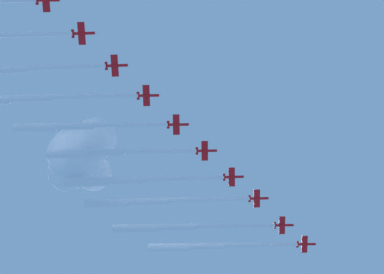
# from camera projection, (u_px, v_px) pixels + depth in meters

# --- Properties ---
(jet_lead) EXTENTS (58.61, 55.04, 4.20)m
(jet_lead) POSITION_uv_depth(u_px,v_px,m) (203.00, 246.00, 253.52)
(jet_lead) COLOR red
(jet_port_inner) EXTENTS (61.38, 57.62, 4.25)m
(jet_port_inner) POSITION_uv_depth(u_px,v_px,m) (172.00, 227.00, 245.69)
(jet_port_inner) COLOR red
(jet_starboard_inner) EXTENTS (62.37, 57.29, 4.17)m
(jet_starboard_inner) POSITION_uv_depth(u_px,v_px,m) (145.00, 202.00, 242.49)
(jet_starboard_inner) COLOR red
(jet_port_mid) EXTENTS (59.07, 53.84, 4.24)m
(jet_port_mid) POSITION_uv_depth(u_px,v_px,m) (123.00, 180.00, 234.71)
(jet_port_mid) COLOR red
(jet_starboard_mid) EXTENTS (54.13, 50.88, 4.25)m
(jet_starboard_mid) POSITION_uv_depth(u_px,v_px,m) (102.00, 153.00, 228.86)
(jet_starboard_mid) COLOR red
(jet_port_outer) EXTENTS (54.12, 50.97, 4.27)m
(jet_port_outer) POSITION_uv_depth(u_px,v_px,m) (71.00, 126.00, 222.35)
(jet_port_outer) COLOR red
(jet_starboard_outer) EXTENTS (60.42, 56.12, 4.25)m
(jet_starboard_outer) POSITION_uv_depth(u_px,v_px,m) (25.00, 99.00, 217.19)
(jet_starboard_outer) COLOR red
(jet_trail_port) EXTENTS (54.95, 49.52, 4.25)m
(jet_trail_port) POSITION_uv_depth(u_px,v_px,m) (5.00, 70.00, 211.55)
(jet_trail_port) COLOR red
(cloud_puff) EXTENTS (40.78, 32.57, 25.36)m
(cloud_puff) POSITION_uv_depth(u_px,v_px,m) (81.00, 156.00, 246.29)
(cloud_puff) COLOR white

